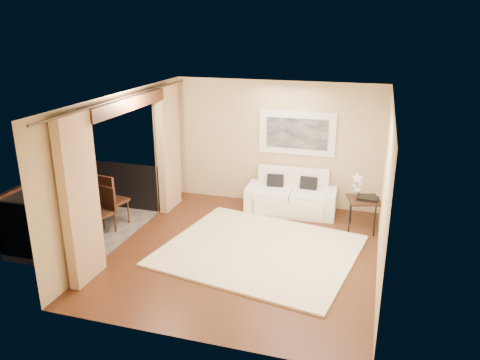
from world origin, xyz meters
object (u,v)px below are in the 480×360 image
at_px(sofa, 291,197).
at_px(bistro_table, 67,207).
at_px(side_table, 364,202).
at_px(ice_bucket, 61,194).
at_px(orchid, 357,184).
at_px(balcony_chair_near, 105,207).
at_px(balcony_chair_far, 109,196).

xyz_separation_m(sofa, bistro_table, (-3.69, -2.50, 0.33)).
relative_size(side_table, ice_bucket, 3.63).
distance_m(sofa, orchid, 1.50).
bearing_deg(balcony_chair_near, side_table, 34.02).
relative_size(sofa, bistro_table, 2.40).
height_order(orchid, balcony_chair_near, orchid).
bearing_deg(orchid, ice_bucket, -158.82).
distance_m(sofa, ice_bucket, 4.58).
relative_size(side_table, bistro_table, 0.92).
height_order(orchid, bistro_table, orchid).
height_order(sofa, balcony_chair_far, balcony_chair_far).
relative_size(orchid, balcony_chair_near, 0.49).
height_order(sofa, orchid, orchid).
distance_m(bistro_table, balcony_chair_near, 0.69).
height_order(side_table, balcony_chair_near, balcony_chair_near).
relative_size(sofa, balcony_chair_far, 1.75).
bearing_deg(balcony_chair_far, orchid, -151.90).
height_order(sofa, balcony_chair_near, balcony_chair_near).
distance_m(bistro_table, ice_bucket, 0.28).
bearing_deg(bistro_table, ice_bucket, 146.72).
xyz_separation_m(side_table, bistro_table, (-5.19, -1.98, 0.07)).
distance_m(balcony_chair_far, ice_bucket, 0.87).
bearing_deg(sofa, orchid, -17.81).
xyz_separation_m(orchid, balcony_chair_far, (-4.61, -1.43, -0.23)).
height_order(orchid, ice_bucket, orchid).
bearing_deg(balcony_chair_far, ice_bucket, 55.09).
distance_m(sofa, balcony_chair_far, 3.74).
bearing_deg(orchid, bistro_table, -156.99).
xyz_separation_m(side_table, balcony_chair_near, (-4.70, -1.51, -0.07)).
distance_m(balcony_chair_far, balcony_chair_near, 0.27).
distance_m(side_table, bistro_table, 5.55).
height_order(bistro_table, balcony_chair_near, balcony_chair_near).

